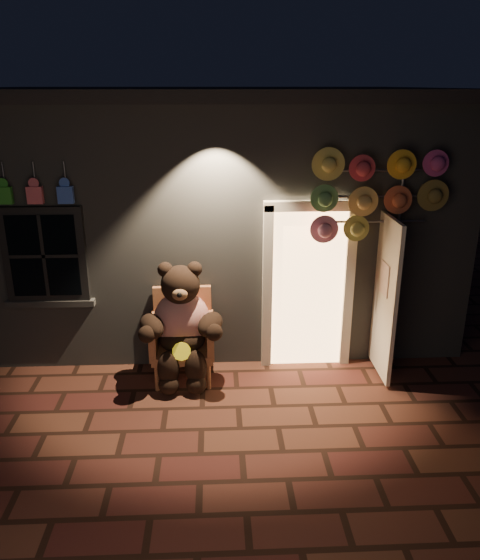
{
  "coord_description": "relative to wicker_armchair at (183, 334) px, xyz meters",
  "views": [
    {
      "loc": [
        0.18,
        -5.0,
        3.52
      ],
      "look_at": [
        0.46,
        1.0,
        1.35
      ],
      "focal_mm": 35.0,
      "sensor_mm": 36.0,
      "label": 1
    }
  ],
  "objects": [
    {
      "name": "hat_rack",
      "position": [
        2.29,
        0.06,
        1.73
      ],
      "size": [
        1.58,
        0.22,
        2.79
      ],
      "color": "#59595E",
      "rests_on": "ground"
    },
    {
      "name": "wicker_armchair",
      "position": [
        0.0,
        0.0,
        0.0
      ],
      "size": [
        0.78,
        0.71,
        1.12
      ],
      "rotation": [
        0.0,
        0.0,
        0.02
      ],
      "color": "#B06E44",
      "rests_on": "ground"
    },
    {
      "name": "teddy_bear",
      "position": [
        0.0,
        -0.14,
        0.21
      ],
      "size": [
        1.11,
        0.86,
        1.52
      ],
      "rotation": [
        0.0,
        0.0,
        0.02
      ],
      "color": "red",
      "rests_on": "ground"
    },
    {
      "name": "shop_building",
      "position": [
        0.25,
        2.77,
        1.18
      ],
      "size": [
        7.3,
        5.95,
        3.51
      ],
      "color": "slate",
      "rests_on": "ground"
    },
    {
      "name": "ground",
      "position": [
        0.25,
        -1.22,
        -0.56
      ],
      "size": [
        60.0,
        60.0,
        0.0
      ],
      "primitive_type": "plane",
      "color": "#542E20",
      "rests_on": "ground"
    }
  ]
}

